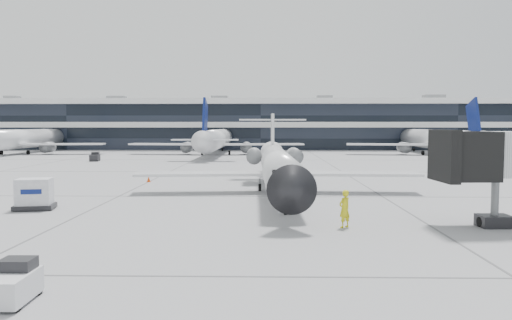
{
  "coord_description": "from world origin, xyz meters",
  "views": [
    {
      "loc": [
        1.19,
        -37.4,
        5.39
      ],
      "look_at": [
        0.38,
        2.52,
        2.6
      ],
      "focal_mm": 35.0,
      "sensor_mm": 36.0,
      "label": 1
    }
  ],
  "objects_px": {
    "regional_jet": "(278,165)",
    "ramp_worker": "(345,209)",
    "baggage_tug": "(12,284)",
    "cargo_uld": "(35,194)"
  },
  "relations": [
    {
      "from": "regional_jet",
      "to": "cargo_uld",
      "type": "relative_size",
      "value": 10.6
    },
    {
      "from": "ramp_worker",
      "to": "regional_jet",
      "type": "bearing_deg",
      "value": -115.07
    },
    {
      "from": "regional_jet",
      "to": "ramp_worker",
      "type": "relative_size",
      "value": 14.18
    },
    {
      "from": "regional_jet",
      "to": "cargo_uld",
      "type": "bearing_deg",
      "value": -153.87
    },
    {
      "from": "ramp_worker",
      "to": "baggage_tug",
      "type": "height_order",
      "value": "ramp_worker"
    },
    {
      "from": "regional_jet",
      "to": "ramp_worker",
      "type": "distance_m",
      "value": 13.93
    },
    {
      "from": "regional_jet",
      "to": "baggage_tug",
      "type": "distance_m",
      "value": 26.36
    },
    {
      "from": "baggage_tug",
      "to": "cargo_uld",
      "type": "bearing_deg",
      "value": 111.83
    },
    {
      "from": "baggage_tug",
      "to": "cargo_uld",
      "type": "distance_m",
      "value": 18.09
    },
    {
      "from": "regional_jet",
      "to": "ramp_worker",
      "type": "height_order",
      "value": "regional_jet"
    }
  ]
}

